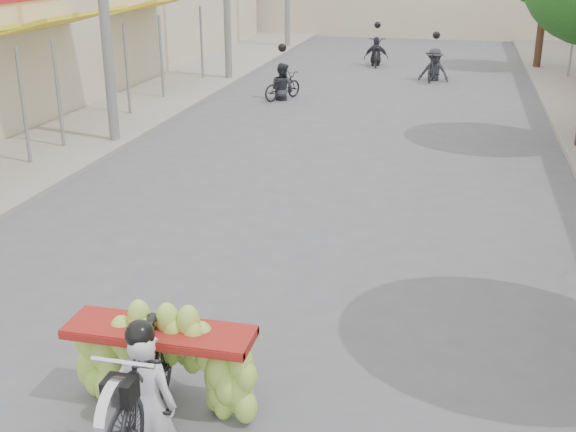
# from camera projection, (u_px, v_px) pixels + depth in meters

# --- Properties ---
(sidewalk_left) EXTENTS (4.00, 60.00, 0.12)m
(sidewalk_left) POSITION_uv_depth(u_px,v_px,m) (111.00, 112.00, 20.38)
(sidewalk_left) COLOR gray
(sidewalk_left) RESTS_ON ground
(banana_motorbike) EXTENTS (2.20, 1.93, 2.06)m
(banana_motorbike) POSITION_uv_depth(u_px,v_px,m) (151.00, 361.00, 6.98)
(banana_motorbike) COLOR black
(banana_motorbike) RESTS_ON ground
(bg_motorbike_a) EXTENTS (1.18, 1.58, 1.95)m
(bg_motorbike_a) POSITION_uv_depth(u_px,v_px,m) (282.00, 75.00, 22.15)
(bg_motorbike_a) COLOR black
(bg_motorbike_a) RESTS_ON ground
(bg_motorbike_b) EXTENTS (1.14, 1.92, 1.95)m
(bg_motorbike_b) POSITION_uv_depth(u_px,v_px,m) (435.00, 57.00, 25.23)
(bg_motorbike_b) COLOR black
(bg_motorbike_b) RESTS_ON ground
(bg_motorbike_c) EXTENTS (1.02, 1.85, 1.95)m
(bg_motorbike_c) POSITION_uv_depth(u_px,v_px,m) (377.00, 46.00, 28.50)
(bg_motorbike_c) COLOR black
(bg_motorbike_c) RESTS_ON ground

